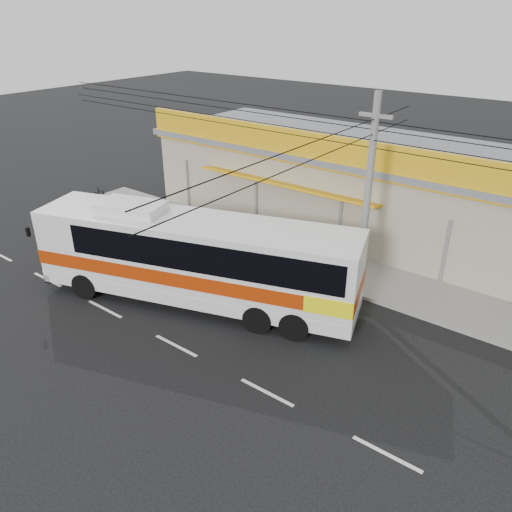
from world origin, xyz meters
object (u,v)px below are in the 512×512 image
Objects in this scene: motorbike_dark at (101,196)px; utility_pole at (374,134)px; motorbike_red at (206,230)px; coach_bus at (200,256)px.

utility_pole is (17.22, -0.50, 6.16)m from motorbike_dark.
utility_pole reaches higher than motorbike_red.
motorbike_red is 1.09× the size of motorbike_dark.
motorbike_red is 10.75m from utility_pole.
motorbike_red is 8.44m from motorbike_dark.
motorbike_dark is (-8.44, 0.00, 0.02)m from motorbike_red.
coach_bus reaches higher than motorbike_dark.
coach_bus is 0.39× the size of utility_pole.
motorbike_dark is at bearing 142.06° from coach_bus.
coach_bus is at bearing -100.68° from motorbike_dark.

